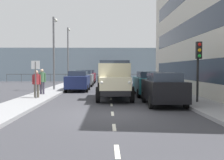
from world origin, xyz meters
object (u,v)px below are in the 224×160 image
(car_black_kerbside_near, at_px, (163,88))
(lamp_post_promenade, at_px, (54,46))
(pedestrian_strolling, at_px, (36,82))
(car_maroon_oppositeside_2, at_px, (88,76))
(car_grey_oppositeside_1, at_px, (84,78))
(car_navy_oppositeside_0, at_px, (78,81))
(lamp_post_far, at_px, (68,50))
(pedestrian_in_dark_coat, at_px, (42,79))
(street_sign, at_px, (36,73))
(traffic_light_near, at_px, (198,58))
(truck_vintage_cream, at_px, (114,81))
(car_teal_kerbside_1, at_px, (149,83))

(car_black_kerbside_near, xyz_separation_m, lamp_post_promenade, (7.45, -9.30, 2.94))
(pedestrian_strolling, bearing_deg, car_maroon_oppositeside_2, -95.56)
(car_grey_oppositeside_1, bearing_deg, car_navy_oppositeside_0, 90.00)
(car_black_kerbside_near, height_order, lamp_post_promenade, lamp_post_promenade)
(car_navy_oppositeside_0, relative_size, car_grey_oppositeside_1, 0.95)
(car_maroon_oppositeside_2, height_order, pedestrian_strolling, pedestrian_strolling)
(car_navy_oppositeside_0, distance_m, lamp_post_far, 10.14)
(pedestrian_strolling, distance_m, pedestrian_in_dark_coat, 2.17)
(car_black_kerbside_near, xyz_separation_m, car_maroon_oppositeside_2, (5.42, -21.79, 0.00))
(pedestrian_in_dark_coat, distance_m, lamp_post_promenade, 5.21)
(car_black_kerbside_near, distance_m, street_sign, 7.58)
(car_grey_oppositeside_1, bearing_deg, traffic_light_near, 115.45)
(car_black_kerbside_near, height_order, pedestrian_strolling, pedestrian_strolling)
(truck_vintage_cream, bearing_deg, traffic_light_near, 151.50)
(truck_vintage_cream, bearing_deg, lamp_post_promenade, -53.56)
(lamp_post_promenade, relative_size, street_sign, 2.73)
(lamp_post_promenade, xyz_separation_m, lamp_post_far, (0.10, -9.26, 0.24))
(car_navy_oppositeside_0, height_order, pedestrian_strolling, pedestrian_strolling)
(pedestrian_in_dark_coat, height_order, lamp_post_promenade, lamp_post_promenade)
(pedestrian_in_dark_coat, relative_size, lamp_post_far, 0.26)
(car_navy_oppositeside_0, xyz_separation_m, pedestrian_strolling, (1.86, 6.52, 0.24))
(truck_vintage_cream, xyz_separation_m, lamp_post_promenade, (4.96, -6.71, 2.65))
(car_black_kerbside_near, height_order, traffic_light_near, traffic_light_near)
(truck_vintage_cream, bearing_deg, car_navy_oppositeside_0, -66.01)
(car_maroon_oppositeside_2, distance_m, lamp_post_far, 5.01)
(car_teal_kerbside_1, bearing_deg, car_grey_oppositeside_1, -62.85)
(car_black_kerbside_near, relative_size, pedestrian_strolling, 2.46)
(traffic_light_near, bearing_deg, lamp_post_promenade, -44.21)
(car_black_kerbside_near, distance_m, pedestrian_in_dark_coat, 8.88)
(car_teal_kerbside_1, xyz_separation_m, street_sign, (7.21, 2.84, 0.79))
(car_grey_oppositeside_1, bearing_deg, car_teal_kerbside_1, 117.15)
(car_maroon_oppositeside_2, bearing_deg, lamp_post_promenade, 80.78)
(car_black_kerbside_near, xyz_separation_m, car_teal_kerbside_1, (0.00, -5.02, 0.00))
(car_black_kerbside_near, relative_size, lamp_post_far, 0.62)
(car_grey_oppositeside_1, bearing_deg, car_maroon_oppositeside_2, -90.00)
(car_grey_oppositeside_1, distance_m, lamp_post_far, 4.84)
(truck_vintage_cream, height_order, pedestrian_in_dark_coat, truck_vintage_cream)
(car_black_kerbside_near, bearing_deg, car_maroon_oppositeside_2, -76.02)
(truck_vintage_cream, distance_m, pedestrian_in_dark_coat, 5.44)
(car_navy_oppositeside_0, distance_m, lamp_post_promenade, 3.57)
(car_black_kerbside_near, xyz_separation_m, pedestrian_strolling, (7.29, -2.65, 0.24))
(pedestrian_strolling, xyz_separation_m, lamp_post_promenade, (0.16, -6.65, 2.70))
(car_teal_kerbside_1, bearing_deg, truck_vintage_cream, 44.31)
(car_black_kerbside_near, relative_size, car_grey_oppositeside_1, 0.96)
(car_teal_kerbside_1, relative_size, street_sign, 1.94)
(car_maroon_oppositeside_2, relative_size, pedestrian_strolling, 2.62)
(truck_vintage_cream, relative_size, lamp_post_far, 0.85)
(truck_vintage_cream, xyz_separation_m, lamp_post_far, (5.06, -15.97, 2.90))
(truck_vintage_cream, height_order, car_grey_oppositeside_1, truck_vintage_cream)
(pedestrian_in_dark_coat, bearing_deg, car_black_kerbside_near, 147.13)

